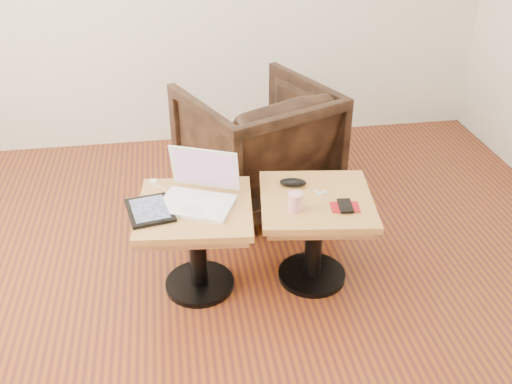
{
  "coord_description": "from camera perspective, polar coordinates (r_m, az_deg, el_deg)",
  "views": [
    {
      "loc": [
        -0.22,
        -2.03,
        2.03
      ],
      "look_at": [
        0.16,
        0.38,
        0.56
      ],
      "focal_mm": 40.0,
      "sensor_mm": 36.0,
      "label": 1
    }
  ],
  "objects": [
    {
      "name": "room_shell",
      "position": [
        2.15,
        -2.77,
        12.54
      ],
      "size": [
        4.52,
        4.52,
        2.71
      ],
      "color": "#471E18",
      "rests_on": "ground"
    },
    {
      "name": "side_table_left",
      "position": [
        2.92,
        -6.01,
        -3.5
      ],
      "size": [
        0.62,
        0.62,
        0.51
      ],
      "rotation": [
        0.0,
        0.0,
        -0.11
      ],
      "color": "black",
      "rests_on": "ground"
    },
    {
      "name": "side_table_right",
      "position": [
        2.98,
        5.94,
        -2.67
      ],
      "size": [
        0.64,
        0.64,
        0.51
      ],
      "rotation": [
        0.0,
        0.0,
        -0.14
      ],
      "color": "black",
      "rests_on": "ground"
    },
    {
      "name": "laptop",
      "position": [
        2.86,
        -5.73,
        -0.05
      ],
      "size": [
        0.45,
        0.42,
        0.25
      ],
      "rotation": [
        0.0,
        0.0,
        -0.41
      ],
      "color": "white",
      "rests_on": "side_table_left"
    },
    {
      "name": "tablet",
      "position": [
        2.83,
        -10.58,
        -1.8
      ],
      "size": [
        0.26,
        0.3,
        0.02
      ],
      "rotation": [
        0.0,
        0.0,
        0.19
      ],
      "color": "black",
      "rests_on": "side_table_left"
    },
    {
      "name": "charging_adapter",
      "position": [
        3.06,
        -10.23,
        0.97
      ],
      "size": [
        0.04,
        0.04,
        0.02
      ],
      "primitive_type": "cube",
      "rotation": [
        0.0,
        0.0,
        -0.22
      ],
      "color": "white",
      "rests_on": "side_table_left"
    },
    {
      "name": "glasses_case",
      "position": [
        2.99,
        3.72,
        0.96
      ],
      "size": [
        0.15,
        0.09,
        0.04
      ],
      "primitive_type": "ellipsoid",
      "rotation": [
        0.0,
        0.0,
        -0.23
      ],
      "color": "black",
      "rests_on": "side_table_right"
    },
    {
      "name": "striped_cup",
      "position": [
        2.78,
        3.94,
        -0.97
      ],
      "size": [
        0.08,
        0.08,
        0.09
      ],
      "primitive_type": "cylinder",
      "rotation": [
        0.0,
        0.0,
        0.04
      ],
      "color": "#C13954",
      "rests_on": "side_table_right"
    },
    {
      "name": "earbuds_tangle",
      "position": [
        2.94,
        6.57,
        -0.07
      ],
      "size": [
        0.07,
        0.05,
        0.01
      ],
      "color": "white",
      "rests_on": "side_table_right"
    },
    {
      "name": "phone_on_sleeve",
      "position": [
        2.85,
        8.9,
        -1.44
      ],
      "size": [
        0.15,
        0.13,
        0.02
      ],
      "rotation": [
        0.0,
        0.0,
        -0.12
      ],
      "color": "maroon",
      "rests_on": "side_table_right"
    },
    {
      "name": "armchair",
      "position": [
        3.72,
        0.06,
        4.83
      ],
      "size": [
        1.11,
        1.13,
        0.79
      ],
      "primitive_type": "imported",
      "rotation": [
        0.0,
        0.0,
        3.55
      ],
      "color": "black",
      "rests_on": "ground"
    }
  ]
}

